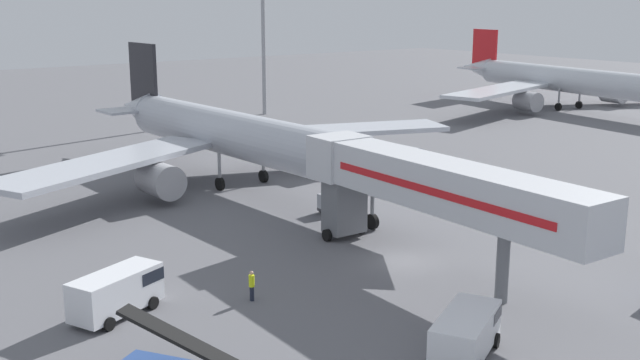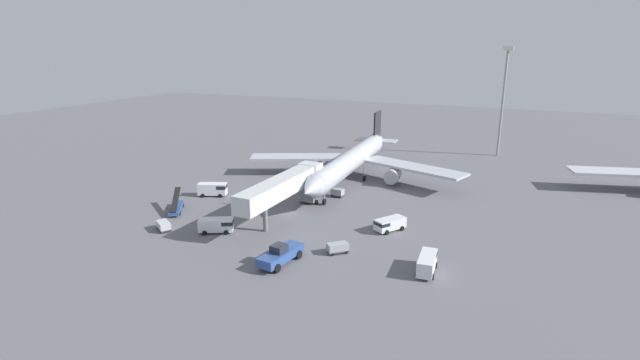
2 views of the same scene
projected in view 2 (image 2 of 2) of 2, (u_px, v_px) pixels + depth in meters
The scene contains 15 objects.
ground_plane at pixel (293, 214), 75.05m from camera, with size 300.00×300.00×0.00m, color slate.
airplane_at_gate at pixel (353, 160), 92.43m from camera, with size 44.35×47.18×11.39m.
jet_bridge at pixel (286, 186), 72.26m from camera, with size 3.97×21.87×6.87m.
pushback_tug at pixel (281, 254), 57.99m from camera, with size 3.44×7.16×2.57m.
belt_loader_truck at pixel (176, 207), 76.24m from camera, with size 4.80×6.36×3.13m.
service_van_mid_center at pixel (213, 189), 83.85m from camera, with size 5.34×3.69×2.29m.
service_van_near_center at pixel (389, 224), 68.26m from camera, with size 4.22×5.00×1.83m.
service_van_outer_right at pixel (427, 262), 55.85m from camera, with size 2.30×5.18×2.13m.
service_van_near_left at pixel (217, 225), 67.65m from camera, with size 5.30×4.08×2.02m.
baggage_cart_outer_left at pixel (338, 248), 61.01m from camera, with size 2.91×2.83×1.33m.
baggage_cart_far_left at pixel (163, 225), 68.44m from camera, with size 3.04×2.70×1.31m.
baggage_cart_rear_right at pixel (338, 192), 83.47m from camera, with size 2.21×1.55×1.47m.
ground_crew_worker_foreground at pixel (236, 200), 79.28m from camera, with size 0.38×0.38×1.67m.
safety_cone_alpha at pixel (175, 200), 81.05m from camera, with size 0.43×0.43×0.65m.
apron_light_mast at pixel (505, 81), 109.82m from camera, with size 2.40×2.40×25.62m.
Camera 2 is at (32.18, -62.97, 26.07)m, focal length 26.52 mm.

